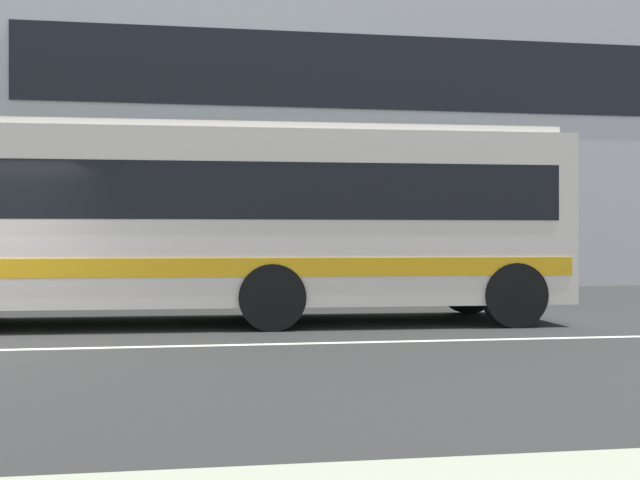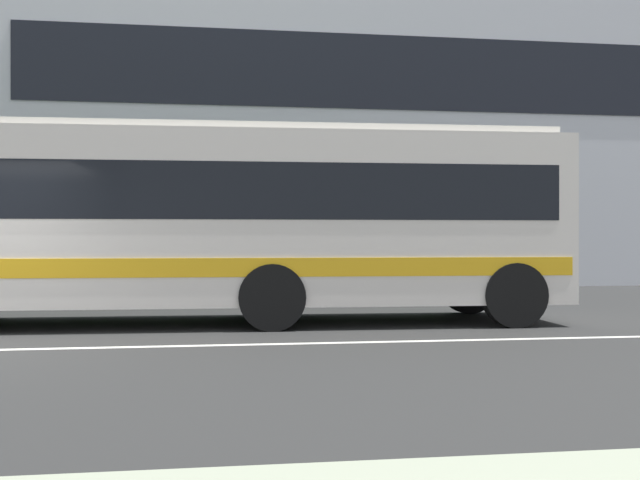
{
  "view_description": "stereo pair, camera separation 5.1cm",
  "coord_description": "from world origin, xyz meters",
  "views": [
    {
      "loc": [
        3.07,
        -10.11,
        1.37
      ],
      "look_at": [
        5.02,
        2.16,
        1.35
      ],
      "focal_mm": 43.99,
      "sensor_mm": 36.0,
      "label": 1
    },
    {
      "loc": [
        3.12,
        -10.11,
        1.37
      ],
      "look_at": [
        5.02,
        2.16,
        1.35
      ],
      "focal_mm": 43.99,
      "sensor_mm": 36.0,
      "label": 2
    }
  ],
  "objects": [
    {
      "name": "hedge_row_far",
      "position": [
        -0.51,
        6.71,
        0.59
      ],
      "size": [
        19.51,
        1.1,
        1.18
      ],
      "primitive_type": "cube",
      "color": "#21541F",
      "rests_on": "ground_plane"
    },
    {
      "name": "transit_bus",
      "position": [
        3.57,
        2.66,
        1.73
      ],
      "size": [
        10.91,
        2.9,
        3.13
      ],
      "color": "silver",
      "rests_on": "ground_plane"
    },
    {
      "name": "apartment_block_right",
      "position": [
        9.27,
        16.63,
        5.18
      ],
      "size": [
        23.82,
        11.0,
        10.37
      ],
      "color": "silver",
      "rests_on": "ground_plane"
    }
  ]
}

